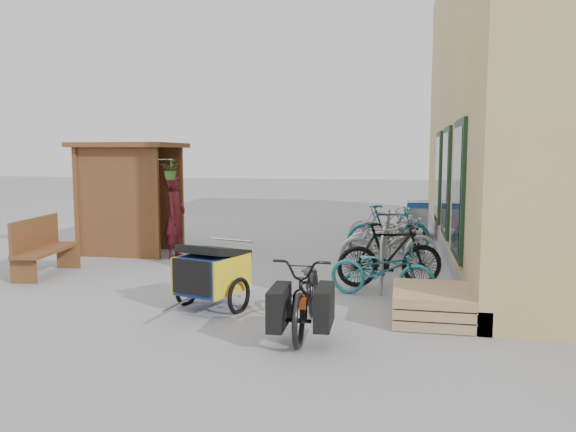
% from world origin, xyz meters
% --- Properties ---
extents(ground, '(80.00, 80.00, 0.00)m').
position_xyz_m(ground, '(0.00, 0.00, 0.00)').
color(ground, gray).
extents(kiosk, '(2.49, 1.65, 2.40)m').
position_xyz_m(kiosk, '(-3.28, 2.47, 1.55)').
color(kiosk, brown).
rests_on(kiosk, ground).
extents(bike_rack, '(0.05, 5.35, 0.86)m').
position_xyz_m(bike_rack, '(2.30, 2.40, 0.52)').
color(bike_rack, '#A5A8AD').
rests_on(bike_rack, ground).
extents(pallet_stack, '(1.00, 1.20, 0.40)m').
position_xyz_m(pallet_stack, '(3.00, -1.40, 0.21)').
color(pallet_stack, '#A2835E').
rests_on(pallet_stack, ground).
extents(bench, '(0.71, 1.68, 1.03)m').
position_xyz_m(bench, '(-3.68, 0.05, 0.53)').
color(bench, brown).
rests_on(bench, ground).
extents(shopping_carts, '(0.55, 1.51, 0.98)m').
position_xyz_m(shopping_carts, '(3.00, 6.25, 0.57)').
color(shopping_carts, silver).
rests_on(shopping_carts, ground).
extents(child_trailer, '(1.06, 1.65, 0.95)m').
position_xyz_m(child_trailer, '(0.01, -1.44, 0.53)').
color(child_trailer, navy).
rests_on(child_trailer, ground).
extents(cargo_bike, '(0.71, 1.89, 0.98)m').
position_xyz_m(cargo_bike, '(1.49, -2.24, 0.49)').
color(cargo_bike, black).
rests_on(cargo_bike, ground).
extents(person_kiosk, '(0.46, 0.66, 1.73)m').
position_xyz_m(person_kiosk, '(-2.03, 2.13, 0.87)').
color(person_kiosk, maroon).
rests_on(person_kiosk, ground).
extents(bike_0, '(1.68, 0.86, 0.84)m').
position_xyz_m(bike_0, '(2.32, -0.32, 0.42)').
color(bike_0, '#207180').
rests_on(bike_0, ground).
extents(bike_1, '(1.83, 1.01, 1.06)m').
position_xyz_m(bike_1, '(2.42, 0.39, 0.53)').
color(bike_1, black).
rests_on(bike_1, ground).
extents(bike_2, '(2.02, 1.25, 1.00)m').
position_xyz_m(bike_2, '(2.37, 1.76, 0.50)').
color(bike_2, '#9D9DA1').
rests_on(bike_2, ground).
extents(bike_3, '(1.53, 0.83, 0.88)m').
position_xyz_m(bike_3, '(2.17, 2.01, 0.44)').
color(bike_3, '#9D9DA1').
rests_on(bike_3, ground).
extents(bike_4, '(1.74, 1.08, 0.87)m').
position_xyz_m(bike_4, '(2.27, 2.93, 0.43)').
color(bike_4, '#B5B4B0').
rests_on(bike_4, ground).
extents(bike_5, '(1.88, 1.00, 1.09)m').
position_xyz_m(bike_5, '(2.34, 3.27, 0.54)').
color(bike_5, '#207180').
rests_on(bike_5, ground).
extents(bike_6, '(1.63, 0.93, 0.81)m').
position_xyz_m(bike_6, '(2.15, 4.17, 0.41)').
color(bike_6, '#9D9DA1').
rests_on(bike_6, ground).
extents(bike_7, '(1.61, 0.47, 0.96)m').
position_xyz_m(bike_7, '(2.16, 4.60, 0.48)').
color(bike_7, pink).
rests_on(bike_7, ground).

